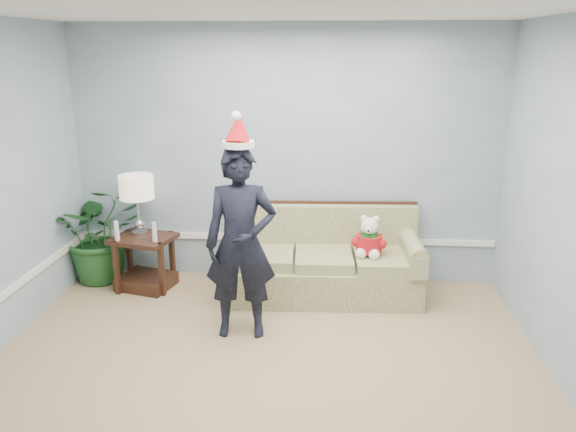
# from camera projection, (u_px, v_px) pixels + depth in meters

# --- Properties ---
(room_shell) EXTENTS (4.54, 5.04, 2.74)m
(room_shell) POSITION_uv_depth(u_px,v_px,m) (250.00, 231.00, 3.50)
(room_shell) COLOR tan
(room_shell) RESTS_ON ground
(wainscot_trim) EXTENTS (4.49, 4.99, 0.06)m
(wainscot_trim) POSITION_uv_depth(u_px,v_px,m) (140.00, 282.00, 4.97)
(wainscot_trim) COLOR white
(wainscot_trim) RESTS_ON room_shell
(sofa) EXTENTS (1.96, 0.92, 0.90)m
(sofa) POSITION_uv_depth(u_px,v_px,m) (324.00, 264.00, 5.76)
(sofa) COLOR #475628
(sofa) RESTS_ON room_shell
(side_table) EXTENTS (0.69, 0.62, 0.57)m
(side_table) POSITION_uv_depth(u_px,v_px,m) (146.00, 268.00, 5.92)
(side_table) COLOR #381E14
(side_table) RESTS_ON room_shell
(table_lamp) EXTENTS (0.36, 0.36, 0.63)m
(table_lamp) POSITION_uv_depth(u_px,v_px,m) (137.00, 190.00, 5.75)
(table_lamp) COLOR silver
(table_lamp) RESTS_ON side_table
(candle_pair) EXTENTS (0.44, 0.05, 0.20)m
(candle_pair) POSITION_uv_depth(u_px,v_px,m) (136.00, 232.00, 5.66)
(candle_pair) COLOR silver
(candle_pair) RESTS_ON side_table
(houseplant) EXTENTS (1.26, 1.21, 1.08)m
(houseplant) POSITION_uv_depth(u_px,v_px,m) (101.00, 232.00, 6.05)
(houseplant) COLOR #1D5122
(houseplant) RESTS_ON room_shell
(man) EXTENTS (0.65, 0.46, 1.68)m
(man) POSITION_uv_depth(u_px,v_px,m) (241.00, 244.00, 4.79)
(man) COLOR black
(man) RESTS_ON room_shell
(santa_hat) EXTENTS (0.28, 0.31, 0.31)m
(santa_hat) POSITION_uv_depth(u_px,v_px,m) (238.00, 131.00, 4.53)
(santa_hat) COLOR white
(santa_hat) RESTS_ON man
(teddy_bear) EXTENTS (0.29, 0.31, 0.42)m
(teddy_bear) POSITION_uv_depth(u_px,v_px,m) (369.00, 241.00, 5.53)
(teddy_bear) COLOR white
(teddy_bear) RESTS_ON sofa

